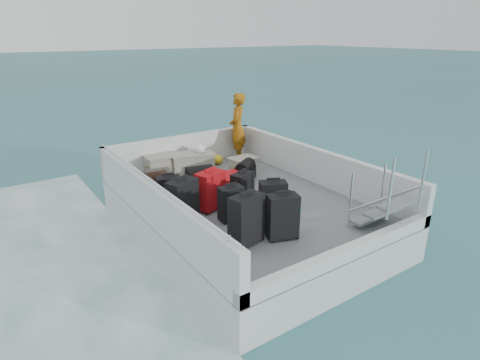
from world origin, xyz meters
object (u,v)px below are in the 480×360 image
at_px(passenger, 237,127).
at_px(suitcase_6, 273,199).
at_px(crate_3, 243,166).
at_px(suitcase_2, 169,193).
at_px(suitcase_1, 183,202).
at_px(crate_1, 184,163).
at_px(crate_0, 162,165).
at_px(suitcase_4, 231,204).
at_px(suitcase_3, 282,217).
at_px(suitcase_7, 242,189).
at_px(suitcase_0, 246,220).
at_px(crate_2, 200,162).
at_px(suitcase_5, 210,191).
at_px(suitcase_8, 226,183).

bearing_deg(passenger, suitcase_6, 16.81).
height_order(crate_3, passenger, passenger).
distance_m(suitcase_2, crate_3, 2.23).
distance_m(suitcase_1, crate_1, 2.54).
xyz_separation_m(suitcase_2, passenger, (2.53, 1.67, 0.50)).
distance_m(suitcase_1, crate_0, 2.46).
xyz_separation_m(suitcase_4, crate_0, (0.01, 2.73, -0.09)).
bearing_deg(suitcase_3, crate_1, 105.85).
bearing_deg(suitcase_4, crate_1, 85.14).
relative_size(suitcase_7, passenger, 0.37).
bearing_deg(suitcase_7, suitcase_2, 135.97).
height_order(suitcase_1, crate_1, suitcase_1).
relative_size(suitcase_4, passenger, 0.37).
height_order(suitcase_2, crate_1, suitcase_2).
distance_m(suitcase_6, crate_0, 3.04).
relative_size(suitcase_0, passenger, 0.48).
height_order(suitcase_4, crate_0, suitcase_4).
height_order(crate_2, crate_3, crate_2).
xyz_separation_m(suitcase_0, suitcase_5, (0.19, 1.33, -0.04)).
bearing_deg(suitcase_1, suitcase_7, -16.52).
distance_m(suitcase_5, crate_1, 2.12).
bearing_deg(suitcase_1, suitcase_6, -45.42).
height_order(suitcase_5, crate_1, suitcase_5).
relative_size(suitcase_1, crate_3, 1.35).
bearing_deg(suitcase_4, suitcase_6, -15.43).
xyz_separation_m(suitcase_0, suitcase_3, (0.53, -0.16, -0.03)).
bearing_deg(crate_1, suitcase_6, -86.88).
bearing_deg(suitcase_0, suitcase_6, 18.46).
height_order(suitcase_0, passenger, passenger).
relative_size(suitcase_6, suitcase_7, 1.05).
distance_m(suitcase_0, crate_3, 3.07).
bearing_deg(suitcase_4, crate_0, 95.41).
xyz_separation_m(suitcase_3, crate_2, (0.56, 3.46, -0.17)).
bearing_deg(suitcase_7, suitcase_6, -98.32).
relative_size(crate_2, passenger, 0.36).
distance_m(suitcase_8, crate_2, 1.41).
relative_size(suitcase_5, suitcase_8, 0.90).
xyz_separation_m(suitcase_1, suitcase_5, (0.62, 0.21, -0.02)).
distance_m(suitcase_2, suitcase_7, 1.26).
bearing_deg(suitcase_0, suitcase_7, 46.21).
relative_size(suitcase_1, suitcase_4, 1.25).
bearing_deg(suitcase_1, crate_2, 35.03).
distance_m(suitcase_0, suitcase_8, 2.11).
height_order(suitcase_8, crate_3, crate_3).
relative_size(suitcase_2, passenger, 0.37).
relative_size(suitcase_6, passenger, 0.38).
bearing_deg(suitcase_6, suitcase_3, -91.38).
relative_size(suitcase_1, suitcase_2, 1.25).
bearing_deg(suitcase_1, suitcase_8, 10.90).
relative_size(suitcase_3, crate_0, 1.05).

